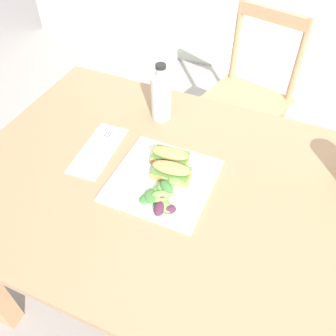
% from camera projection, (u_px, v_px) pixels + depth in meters
% --- Properties ---
extents(ground_plane, '(9.26, 9.26, 0.00)m').
position_uv_depth(ground_plane, '(213.00, 293.00, 1.60)').
color(ground_plane, gray).
extents(dining_table, '(1.34, 0.90, 0.74)m').
position_uv_depth(dining_table, '(180.00, 210.00, 1.15)').
color(dining_table, '#997551').
rests_on(dining_table, ground).
extents(chair_wooden_far, '(0.49, 0.49, 0.87)m').
position_uv_depth(chair_wooden_far, '(246.00, 99.00, 1.86)').
color(chair_wooden_far, tan).
rests_on(chair_wooden_far, ground).
extents(plate_lunch, '(0.30, 0.30, 0.01)m').
position_uv_depth(plate_lunch, '(163.00, 180.00, 1.08)').
color(plate_lunch, beige).
rests_on(plate_lunch, dining_table).
extents(sandwich_half_front, '(0.12, 0.07, 0.06)m').
position_uv_depth(sandwich_half_front, '(171.00, 171.00, 1.06)').
color(sandwich_half_front, tan).
rests_on(sandwich_half_front, plate_lunch).
extents(sandwich_half_back, '(0.12, 0.07, 0.06)m').
position_uv_depth(sandwich_half_back, '(171.00, 156.00, 1.10)').
color(sandwich_half_back, tan).
rests_on(sandwich_half_back, plate_lunch).
extents(salad_mixed_greens, '(0.12, 0.17, 0.04)m').
position_uv_depth(salad_mixed_greens, '(163.00, 193.00, 1.01)').
color(salad_mixed_greens, '#4C2338').
rests_on(salad_mixed_greens, plate_lunch).
extents(napkin_folded, '(0.12, 0.26, 0.00)m').
position_uv_depth(napkin_folded, '(98.00, 150.00, 1.17)').
color(napkin_folded, silver).
rests_on(napkin_folded, dining_table).
extents(fork_on_napkin, '(0.04, 0.19, 0.00)m').
position_uv_depth(fork_on_napkin, '(100.00, 146.00, 1.18)').
color(fork_on_napkin, silver).
rests_on(fork_on_napkin, napkin_folded).
extents(bottle_cold_brew, '(0.07, 0.07, 0.21)m').
position_uv_depth(bottle_cold_brew, '(161.00, 99.00, 1.24)').
color(bottle_cold_brew, '#472819').
rests_on(bottle_cold_brew, dining_table).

